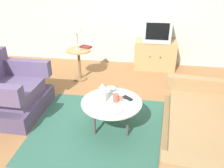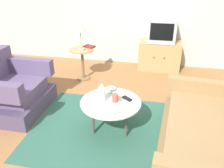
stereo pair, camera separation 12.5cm
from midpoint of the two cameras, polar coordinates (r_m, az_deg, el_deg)
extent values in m
plane|color=olive|center=(3.25, -3.10, -9.85)|extent=(16.00, 16.00, 0.00)
cube|color=#2D5B4C|center=(3.15, -1.26, -11.05)|extent=(2.09, 1.64, 0.00)
cube|color=#4B3E5C|center=(3.74, -23.69, -4.73)|extent=(0.85, 1.00, 0.24)
cube|color=#5B4C70|center=(3.64, -24.29, -1.91)|extent=(0.71, 0.72, 0.18)
cube|color=#5B4C70|center=(3.88, -21.70, 3.82)|extent=(0.84, 0.15, 0.25)
cube|color=brown|center=(2.90, 20.74, -14.09)|extent=(1.15, 1.80, 0.24)
cube|color=#93754C|center=(2.77, 21.45, -10.79)|extent=(0.99, 1.51, 0.18)
cube|color=#93754C|center=(3.35, 20.74, -0.19)|extent=(1.00, 0.23, 0.18)
cylinder|color=#B2C6C1|center=(2.91, -1.34, -4.55)|extent=(0.77, 0.77, 0.02)
cylinder|color=#4C4742|center=(3.23, -1.04, -5.59)|extent=(0.04, 0.04, 0.41)
cylinder|color=#4C4742|center=(2.97, -5.62, -8.97)|extent=(0.04, 0.04, 0.41)
cylinder|color=#4C4742|center=(2.93, 2.63, -9.42)|extent=(0.04, 0.04, 0.41)
cylinder|color=tan|center=(4.30, -9.09, 8.20)|extent=(0.45, 0.45, 0.02)
cylinder|color=brown|center=(4.40, -8.81, 4.54)|extent=(0.05, 0.05, 0.57)
cylinder|color=brown|center=(4.51, -8.57, 1.33)|extent=(0.25, 0.25, 0.02)
cube|color=tan|center=(4.93, 9.78, 7.09)|extent=(0.84, 0.43, 0.60)
sphere|color=black|center=(4.71, 8.59, 6.60)|extent=(0.02, 0.02, 0.02)
sphere|color=black|center=(4.71, 11.04, 6.43)|extent=(0.02, 0.02, 0.02)
cube|color=#B7B7BC|center=(4.78, 10.27, 12.94)|extent=(0.54, 0.44, 0.44)
cube|color=black|center=(4.56, 10.33, 12.60)|extent=(0.43, 0.01, 0.32)
cylinder|color=#9E937A|center=(4.28, -9.22, 8.42)|extent=(0.15, 0.15, 0.02)
cylinder|color=#9E937A|center=(4.23, -9.39, 10.56)|extent=(0.02, 0.02, 0.31)
cone|color=beige|center=(4.17, -9.63, 13.61)|extent=(0.20, 0.20, 0.15)
cylinder|color=white|center=(2.88, -3.56, -2.65)|extent=(0.09, 0.09, 0.19)
cone|color=white|center=(2.82, -3.63, -0.42)|extent=(0.08, 0.08, 0.07)
cylinder|color=#B74C3D|center=(2.89, -0.22, -3.43)|extent=(0.08, 0.08, 0.10)
torus|color=#B74C3D|center=(2.89, 0.89, -3.51)|extent=(0.07, 0.01, 0.07)
cone|color=silver|center=(3.12, -1.39, -1.41)|extent=(0.12, 0.12, 0.06)
cube|color=black|center=(2.97, 2.70, -3.49)|extent=(0.14, 0.13, 0.02)
cube|color=#B2B2B7|center=(2.70, 0.23, -6.94)|extent=(0.13, 0.14, 0.02)
cube|color=maroon|center=(4.38, -7.29, 9.05)|extent=(0.24, 0.20, 0.03)
camera|label=1|loc=(0.06, -91.16, -0.59)|focal=37.19mm
camera|label=2|loc=(0.06, 88.84, 0.59)|focal=37.19mm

